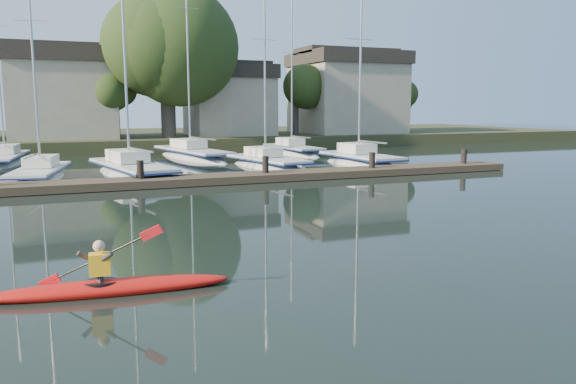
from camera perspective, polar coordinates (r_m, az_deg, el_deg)
name	(u,v)px	position (r m, az deg, el deg)	size (l,w,h in m)	color
ground	(342,256)	(13.85, 5.50, -6.54)	(160.00, 160.00, 0.00)	black
kayak	(108,285)	(11.67, -17.82, -8.94)	(4.76, 1.23, 1.51)	#B8130E
dock	(206,179)	(26.80, -8.35, 1.30)	(34.00, 2.00, 1.80)	#463828
sailboat_1	(41,183)	(30.59, -23.84, 0.83)	(3.37, 8.36, 13.31)	silver
sailboat_2	(132,180)	(30.48, -15.60, 1.19)	(4.25, 10.18, 16.42)	silver
sailboat_3	(267,171)	(33.34, -2.11, 2.16)	(3.69, 8.25, 12.88)	silver
sailboat_4	(360,169)	(35.01, 7.35, 2.37)	(2.93, 7.97, 13.28)	silver
sailboat_5	(5,167)	(39.75, -26.80, 2.31)	(2.96, 8.98, 14.60)	silver
sailboat_6	(192,161)	(39.79, -9.69, 3.10)	(4.43, 11.19, 17.42)	silver
sailboat_7	(293,157)	(42.74, 0.51, 3.62)	(2.75, 8.22, 13.03)	silver
shore	(154,110)	(52.72, -13.49, 8.08)	(90.00, 25.25, 12.75)	#27351A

